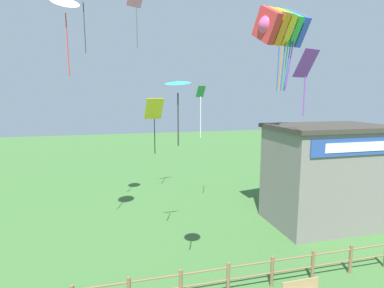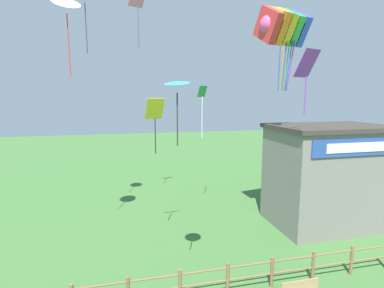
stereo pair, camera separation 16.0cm
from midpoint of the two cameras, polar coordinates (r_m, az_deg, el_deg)
wooden_fence at (r=12.48m, az=2.76°, el=-24.48°), size 17.08×0.14×1.29m
seaside_building at (r=19.62m, az=24.64°, el=-5.39°), size 6.72×4.56×5.98m
kite_rainbow_parafoil at (r=17.11m, az=17.07°, el=20.58°), size 3.01×2.47×4.27m
kite_cyan_delta at (r=10.33m, az=-2.41°, el=11.13°), size 1.21×1.21×2.30m
kite_pink_diamond at (r=20.08m, az=-10.06°, el=25.18°), size 1.19×1.08×3.63m
kite_yellow_diamond at (r=14.75m, az=-6.78°, el=5.76°), size 0.94×0.77×2.73m
kite_green_diamond at (r=19.93m, az=2.18°, el=7.91°), size 0.66×0.52×3.45m
kite_white_delta at (r=15.82m, az=-22.57°, el=23.48°), size 1.54×1.45×3.67m
kite_purple_streamer at (r=14.97m, az=21.31°, el=13.32°), size 1.14×0.94×2.97m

